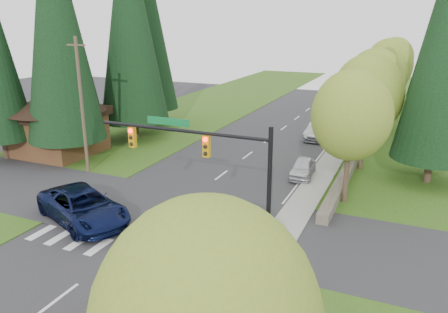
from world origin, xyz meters
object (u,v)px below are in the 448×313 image
Objects in this scene: sedan_champagne at (120,313)px; parked_car_d at (347,113)px; parked_car_a at (303,168)px; suv_navy at (83,206)px; parked_car_b at (317,132)px; parked_car_c at (317,131)px; parked_car_e at (341,107)px.

parked_car_d is (2.06, 40.34, 0.03)m from sedan_champagne.
parked_car_d is (0.00, 21.07, 0.11)m from parked_car_a.
suv_navy is 1.44× the size of parked_car_b.
parked_car_c is (0.00, 0.20, 0.09)m from parked_car_b.
parked_car_d is 4.47m from parked_car_e.
parked_car_a is 0.85× the size of parked_car_e.
parked_car_b is 0.22m from parked_car_c.
sedan_champagne is 0.99× the size of parked_car_e.
parked_car_a is at bearing -85.58° from parked_car_d.
suv_navy is 1.44× the size of parked_car_c.
parked_car_a is 25.36m from parked_car_e.
parked_car_c is 1.01× the size of parked_car_e.
parked_car_c reaches higher than parked_car_b.
sedan_champagne is 19.38m from parked_car_a.
suv_navy reaches higher than parked_car_b.
parked_car_a is at bearing -79.81° from parked_car_c.
suv_navy is 38.70m from parked_car_e.
parked_car_a is 0.85× the size of parked_car_d.
parked_car_d is at bearing 7.40° from suv_navy.
sedan_champagne is 30.50m from parked_car_b.
parked_car_a is at bearing 80.60° from sedan_champagne.
parked_car_c is at bearing 4.46° from suv_navy.
parked_car_b is at bearing -84.71° from parked_car_e.
parked_car_e is at bearing 85.85° from sedan_champagne.
parked_car_c is at bearing 85.47° from sedan_champagne.
parked_car_c is at bearing -84.71° from parked_car_e.
suv_navy is 25.29m from parked_car_c.
suv_navy is at bearing 134.75° from sedan_champagne.
parked_car_d reaches higher than parked_car_c.
sedan_champagne reaches higher than parked_car_a.
parked_car_c is at bearing 88.95° from parked_car_b.
sedan_champagne is 0.98× the size of parked_car_b.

